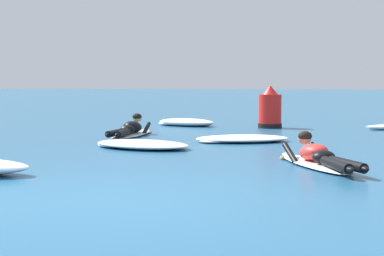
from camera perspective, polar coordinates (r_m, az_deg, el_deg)
The scene contains 7 objects.
ground_plane at distance 17.12m, azimuth 1.58°, elevation -0.09°, with size 120.00×120.00×0.00m, color #235B84.
surfer_near at distance 10.02m, azimuth 10.69°, elevation -2.52°, with size 1.34×2.66×0.55m.
surfer_far at distance 15.09m, azimuth -5.26°, elevation -0.20°, with size 0.70×2.69×0.53m.
whitewater_front at distance 18.26m, azimuth -0.46°, elevation 0.48°, with size 1.88×1.45×0.20m.
whitewater_mid_right at distance 12.52m, azimuth -4.25°, elevation -1.41°, with size 2.22×1.79×0.15m.
whitewater_far_band at distance 13.76m, azimuth 4.32°, elevation -0.91°, with size 2.15×1.57×0.14m.
channel_marker_buoy at distance 17.62m, azimuth 6.67°, elevation 1.48°, with size 0.63×0.63×1.12m.
Camera 1 is at (2.01, -6.95, 1.31)m, focal length 62.50 mm.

